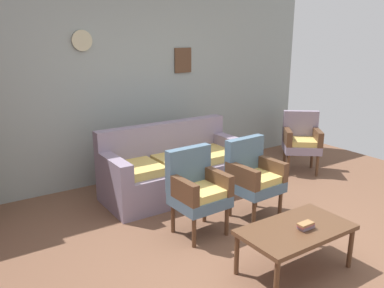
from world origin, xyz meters
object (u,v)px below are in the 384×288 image
at_px(floral_couch, 174,170).
at_px(book_stack_on_table, 306,225).
at_px(armchair_near_cabinet, 197,188).
at_px(wingback_chair_by_fireplace, 301,139).
at_px(coffee_table, 296,232).
at_px(floor_vase_by_wall, 292,133).
at_px(armchair_near_couch_end, 253,175).

relative_size(floral_couch, book_stack_on_table, 11.15).
bearing_deg(armchair_near_cabinet, wingback_chair_by_fireplace, 17.27).
xyz_separation_m(coffee_table, floor_vase_by_wall, (2.66, 2.53, -0.01)).
bearing_deg(book_stack_on_table, floral_couch, 90.55).
bearing_deg(armchair_near_cabinet, armchair_near_couch_end, -1.80).
xyz_separation_m(armchair_near_cabinet, armchair_near_couch_end, (0.75, -0.02, 0.00)).
distance_m(floral_couch, armchair_near_cabinet, 1.11).
xyz_separation_m(floral_couch, coffee_table, (-0.03, -2.10, 0.05)).
height_order(wingback_chair_by_fireplace, floor_vase_by_wall, wingback_chair_by_fireplace).
xyz_separation_m(armchair_near_cabinet, wingback_chair_by_fireplace, (2.41, 0.75, 0.00)).
height_order(wingback_chair_by_fireplace, book_stack_on_table, wingback_chair_by_fireplace).
bearing_deg(armchair_near_cabinet, coffee_table, -73.47).
distance_m(wingback_chair_by_fireplace, coffee_table, 2.78).
height_order(floral_couch, coffee_table, floral_couch).
distance_m(coffee_table, book_stack_on_table, 0.11).
distance_m(armchair_near_couch_end, coffee_table, 1.14).
height_order(wingback_chair_by_fireplace, coffee_table, wingback_chair_by_fireplace).
height_order(coffee_table, book_stack_on_table, book_stack_on_table).
bearing_deg(armchair_near_cabinet, floral_couch, 71.52).
bearing_deg(wingback_chair_by_fireplace, coffee_table, -139.05).
relative_size(armchair_near_cabinet, armchair_near_couch_end, 1.00).
relative_size(book_stack_on_table, floor_vase_by_wall, 0.23).
height_order(armchair_near_couch_end, book_stack_on_table, armchair_near_couch_end).
bearing_deg(book_stack_on_table, coffee_table, 130.47).
bearing_deg(armchair_near_couch_end, floral_couch, 110.97).
xyz_separation_m(floral_couch, wingback_chair_by_fireplace, (2.07, -0.29, 0.17)).
bearing_deg(armchair_near_cabinet, floor_vase_by_wall, 26.09).
bearing_deg(floor_vase_by_wall, armchair_near_couch_end, -146.35).
relative_size(armchair_near_couch_end, book_stack_on_table, 5.35).
bearing_deg(floor_vase_by_wall, book_stack_on_table, -135.31).
bearing_deg(floor_vase_by_wall, coffee_table, -136.50).
distance_m(floral_couch, book_stack_on_table, 2.17).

